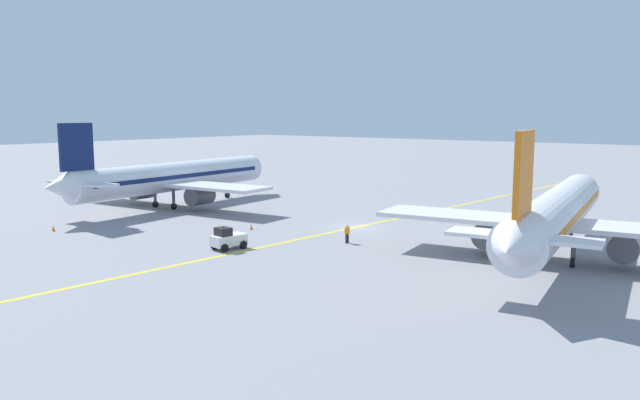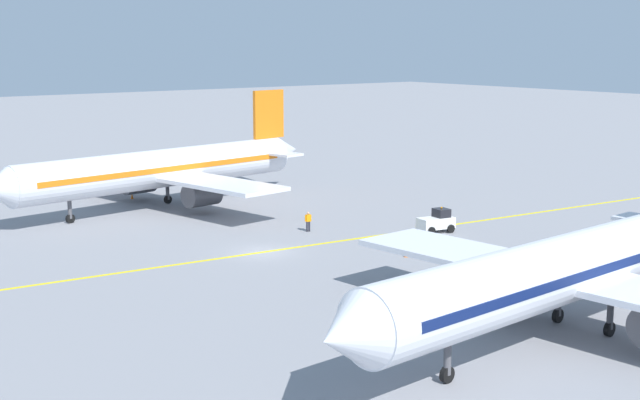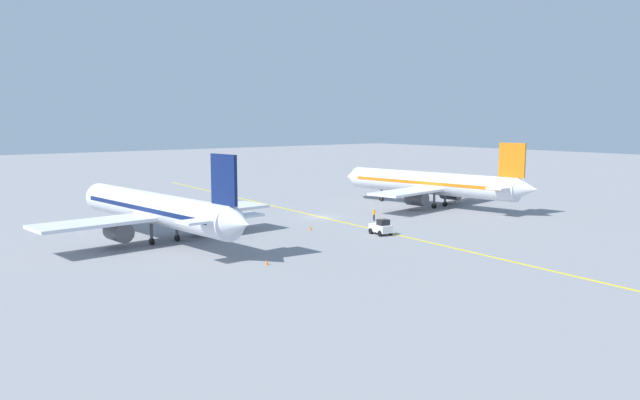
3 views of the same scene
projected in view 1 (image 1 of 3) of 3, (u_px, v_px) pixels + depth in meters
The scene contains 8 objects.
ground_plane at pixel (356, 227), 63.99m from camera, with size 400.00×400.00×0.00m, color gray.
apron_yellow_centreline at pixel (356, 227), 63.99m from camera, with size 0.40×120.00×0.01m, color yellow.
airplane_at_gate at pixel (173, 177), 77.27m from camera, with size 28.36×35.55×10.60m.
airplane_adjacent_stand at pixel (556, 215), 48.91m from camera, with size 28.47×35.47×10.60m.
baggage_tug_white at pixel (228, 239), 53.48m from camera, with size 2.13×3.19×2.11m.
ground_crew_worker at pixel (347, 233), 55.98m from camera, with size 0.30×0.57×1.68m.
traffic_cone_near_nose at pixel (53, 228), 61.81m from camera, with size 0.32×0.32×0.55m, color orange.
traffic_cone_mid_apron at pixel (251, 227), 62.64m from camera, with size 0.32×0.32×0.55m, color orange.
Camera 1 is at (35.79, -51.98, 11.58)m, focal length 35.00 mm.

